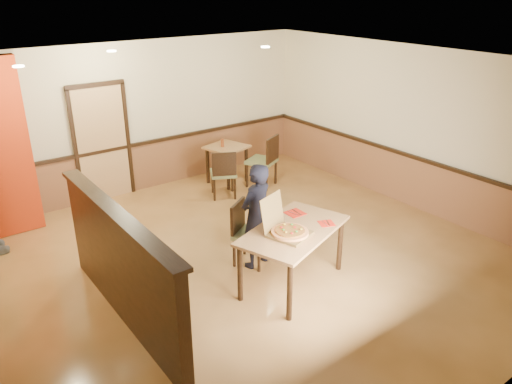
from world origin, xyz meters
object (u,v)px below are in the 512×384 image
side_chair_left (224,172)px  side_table (227,155)px  condiment (222,143)px  side_chair_right (265,159)px  diner (256,216)px  main_table (293,237)px  pizza_box (287,230)px  diner_chair (247,230)px

side_chair_left → side_table: side_chair_left is taller
side_table → condiment: bearing=159.5°
side_chair_right → diner: diner is taller
side_chair_left → side_table: size_ratio=1.08×
main_table → pizza_box: 0.25m
side_chair_left → side_table: bearing=-101.4°
side_chair_right → side_table: size_ratio=1.19×
side_chair_left → pizza_box: (-1.03, -3.03, 0.38)m
side_table → pizza_box: size_ratio=1.32×
side_chair_right → condiment: size_ratio=6.49×
condiment → diner_chair: bearing=-116.9°
side_chair_right → condiment: (-0.56, 0.65, 0.27)m
side_chair_left → side_chair_right: size_ratio=0.91×
side_chair_left → condiment: side_chair_left is taller
side_chair_left → pizza_box: 3.23m
side_table → side_chair_left: bearing=-128.2°
main_table → diner: bearing=77.6°
main_table → side_chair_right: (1.83, 2.97, -0.15)m
side_table → pizza_box: bearing=-112.5°
main_table → side_table: (1.34, 3.59, -0.13)m
side_chair_left → side_chair_right: side_chair_right is taller
diner_chair → side_chair_left: size_ratio=0.99×
main_table → pizza_box: bearing=-179.9°
diner_chair → side_table: size_ratio=1.07×
condiment → main_table: bearing=-109.3°
main_table → diner_chair: diner_chair is taller
side_chair_left → condiment: bearing=-95.3°
main_table → pizza_box: pizza_box is taller
main_table → side_chair_left: side_chair_left is taller
main_table → diner: size_ratio=1.14×
diner_chair → side_chair_right: side_chair_right is taller
side_chair_left → side_chair_right: bearing=-153.6°
side_chair_right → condiment: 0.90m
diner_chair → side_chair_right: 2.91m
diner_chair → pizza_box: pizza_box is taller
condiment → side_chair_right: bearing=-49.1°
main_table → diner_chair: (-0.15, 0.83, -0.21)m
main_table → side_table: main_table is taller
diner_chair → side_table: diner_chair is taller
condiment → pizza_box: bearing=-111.3°
side_chair_left → diner: diner is taller
diner_chair → side_chair_left: bearing=33.0°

